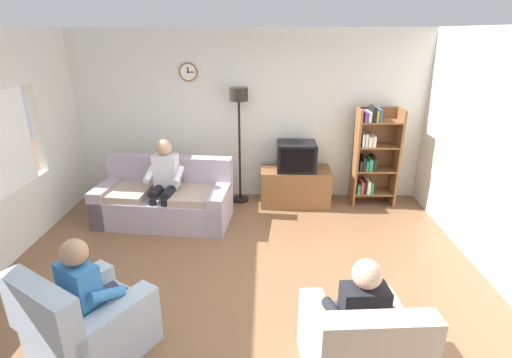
# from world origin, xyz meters

# --- Properties ---
(ground_plane) EXTENTS (12.00, 12.00, 0.00)m
(ground_plane) POSITION_xyz_m (0.00, 0.00, 0.00)
(ground_plane) COLOR brown
(back_wall_assembly) EXTENTS (6.20, 0.17, 2.70)m
(back_wall_assembly) POSITION_xyz_m (-0.00, 2.66, 1.35)
(back_wall_assembly) COLOR silver
(back_wall_assembly) RESTS_ON ground_plane
(couch) EXTENTS (1.98, 1.06, 0.90)m
(couch) POSITION_xyz_m (-1.20, 1.60, 0.31)
(couch) COLOR #A899A8
(couch) RESTS_ON ground_plane
(tv_stand) EXTENTS (1.10, 0.56, 0.59)m
(tv_stand) POSITION_xyz_m (0.75, 2.25, 0.30)
(tv_stand) COLOR brown
(tv_stand) RESTS_ON ground_plane
(tv) EXTENTS (0.60, 0.49, 0.44)m
(tv) POSITION_xyz_m (0.75, 2.23, 0.81)
(tv) COLOR black
(tv) RESTS_ON tv_stand
(bookshelf) EXTENTS (0.68, 0.36, 1.59)m
(bookshelf) POSITION_xyz_m (1.96, 2.32, 0.80)
(bookshelf) COLOR brown
(bookshelf) RESTS_ON ground_plane
(floor_lamp) EXTENTS (0.28, 0.28, 1.85)m
(floor_lamp) POSITION_xyz_m (-0.14, 2.35, 1.45)
(floor_lamp) COLOR black
(floor_lamp) RESTS_ON ground_plane
(armchair_near_window) EXTENTS (1.14, 1.17, 0.90)m
(armchair_near_window) POSITION_xyz_m (-1.24, -0.96, 0.29)
(armchair_near_window) COLOR #9EADBC
(armchair_near_window) RESTS_ON ground_plane
(armchair_near_bookshelf) EXTENTS (0.86, 0.94, 0.90)m
(armchair_near_bookshelf) POSITION_xyz_m (1.00, -1.19, 0.29)
(armchair_near_bookshelf) COLOR #BCAD99
(armchair_near_bookshelf) RESTS_ON ground_plane
(person_on_couch) EXTENTS (0.54, 0.56, 1.24)m
(person_on_couch) POSITION_xyz_m (-1.15, 1.49, 0.70)
(person_on_couch) COLOR silver
(person_on_couch) RESTS_ON ground_plane
(person_in_left_armchair) EXTENTS (0.61, 0.64, 1.12)m
(person_in_left_armchair) POSITION_xyz_m (-1.19, -0.88, 0.60)
(person_in_left_armchair) COLOR #3372B2
(person_in_left_armchair) RESTS_ON ground_plane
(person_in_right_armchair) EXTENTS (0.53, 0.56, 1.12)m
(person_in_right_armchair) POSITION_xyz_m (1.00, -1.10, 0.60)
(person_in_right_armchair) COLOR black
(person_in_right_armchair) RESTS_ON ground_plane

